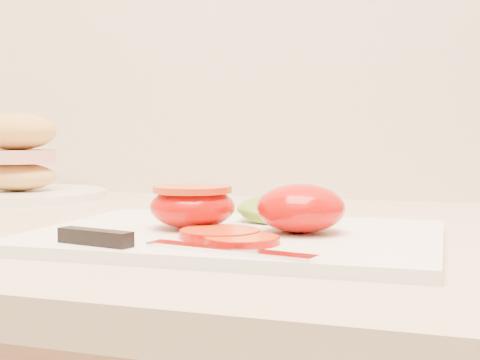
% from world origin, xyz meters
% --- Properties ---
extents(cutting_board, '(0.36, 0.27, 0.01)m').
position_xyz_m(cutting_board, '(-0.13, 1.58, 0.94)').
color(cutting_board, white).
rests_on(cutting_board, counter).
extents(tomato_half_dome, '(0.08, 0.08, 0.04)m').
position_xyz_m(tomato_half_dome, '(-0.08, 1.59, 0.96)').
color(tomato_half_dome, '#CA0E00').
rests_on(tomato_half_dome, cutting_board).
extents(tomato_half_cut, '(0.08, 0.08, 0.04)m').
position_xyz_m(tomato_half_cut, '(-0.18, 1.58, 0.96)').
color(tomato_half_cut, '#CA0E00').
rests_on(tomato_half_cut, cutting_board).
extents(tomato_slice_0, '(0.07, 0.07, 0.01)m').
position_xyz_m(tomato_slice_0, '(-0.13, 1.54, 0.94)').
color(tomato_slice_0, '#CD5A24').
rests_on(tomato_slice_0, cutting_board).
extents(tomato_slice_1, '(0.06, 0.06, 0.01)m').
position_xyz_m(tomato_slice_1, '(-0.11, 1.52, 0.94)').
color(tomato_slice_1, '#CD5A24').
rests_on(tomato_slice_1, cutting_board).
extents(lettuce_leaf_0, '(0.13, 0.11, 0.02)m').
position_xyz_m(lettuce_leaf_0, '(-0.10, 1.66, 0.95)').
color(lettuce_leaf_0, '#569E29').
rests_on(lettuce_leaf_0, cutting_board).
extents(knife, '(0.21, 0.05, 0.01)m').
position_xyz_m(knife, '(-0.17, 1.48, 0.94)').
color(knife, silver).
rests_on(knife, cutting_board).
extents(sandwich_plate, '(0.26, 0.26, 0.13)m').
position_xyz_m(sandwich_plate, '(-0.57, 1.85, 0.98)').
color(sandwich_plate, white).
rests_on(sandwich_plate, counter).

